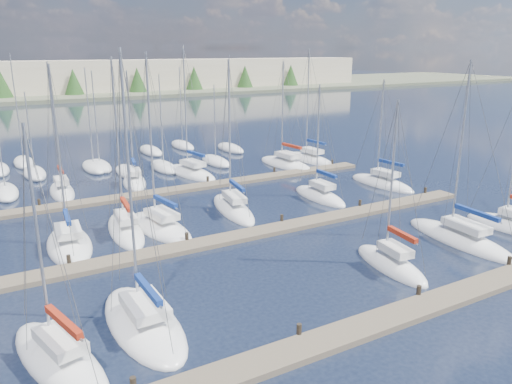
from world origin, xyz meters
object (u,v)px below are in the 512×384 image
sailboat_o (135,182)px  sailboat_c (144,323)px  sailboat_m (382,183)px  sailboat_p (191,173)px  sailboat_i (126,230)px  sailboat_n (62,191)px  sailboat_f (459,239)px  sailboat_b (59,360)px  sailboat_d (391,264)px  sailboat_k (233,209)px  sailboat_j (160,227)px  sailboat_q (286,164)px  sailboat_h (69,245)px  sailboat_r (310,159)px  sailboat_l (320,196)px

sailboat_o → sailboat_c: size_ratio=0.85×
sailboat_m → sailboat_o: size_ratio=0.93×
sailboat_p → sailboat_o: sailboat_p is taller
sailboat_p → sailboat_i: 18.14m
sailboat_n → sailboat_f: size_ratio=0.97×
sailboat_b → sailboat_o: size_ratio=0.94×
sailboat_d → sailboat_k: bearing=110.2°
sailboat_j → sailboat_d: bearing=-61.5°
sailboat_j → sailboat_q: (20.26, 13.46, -0.01)m
sailboat_h → sailboat_f: 27.78m
sailboat_f → sailboat_k: bearing=130.9°
sailboat_r → sailboat_c: bearing=-141.2°
sailboat_j → sailboat_l: 15.70m
sailboat_o → sailboat_f: 31.39m
sailboat_d → sailboat_n: 31.96m
sailboat_j → sailboat_m: bearing=-5.6°
sailboat_j → sailboat_n: sailboat_j is taller
sailboat_i → sailboat_d: bearing=-42.5°
sailboat_d → sailboat_c: sailboat_c is taller
sailboat_p → sailboat_n: size_ratio=1.11×
sailboat_b → sailboat_m: (33.50, 15.21, 0.00)m
sailboat_d → sailboat_f: size_ratio=0.84×
sailboat_d → sailboat_o: (-8.20, 28.02, 0.00)m
sailboat_b → sailboat_j: bearing=41.6°
sailboat_r → sailboat_f: 27.92m
sailboat_r → sailboat_o: (-22.05, -0.00, 0.01)m
sailboat_c → sailboat_o: bearing=73.6°
sailboat_c → sailboat_f: bearing=-1.1°
sailboat_r → sailboat_k: size_ratio=1.06×
sailboat_b → sailboat_q: sailboat_q is taller
sailboat_l → sailboat_k: (-8.71, 0.65, 0.01)m
sailboat_o → sailboat_c: (-7.60, -27.01, -0.02)m
sailboat_n → sailboat_m: bearing=-21.3°
sailboat_p → sailboat_m: sailboat_p is taller
sailboat_m → sailboat_o: 25.28m
sailboat_p → sailboat_m: (15.12, -13.75, -0.01)m
sailboat_c → sailboat_l: bearing=32.0°
sailboat_j → sailboat_p: size_ratio=0.96×
sailboat_q → sailboat_o: sailboat_q is taller
sailboat_k → sailboat_f: size_ratio=0.99×
sailboat_h → sailboat_o: bearing=63.1°
sailboat_j → sailboat_c: bearing=-121.0°
sailboat_r → sailboat_m: sailboat_r is taller
sailboat_l → sailboat_f: bearing=-79.7°
sailboat_d → sailboat_r: size_ratio=0.80×
sailboat_l → sailboat_i: sailboat_i is taller
sailboat_r → sailboat_i: sailboat_r is taller
sailboat_l → sailboat_i: 18.14m
sailboat_r → sailboat_q: sailboat_r is taller
sailboat_p → sailboat_f: bearing=-80.7°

